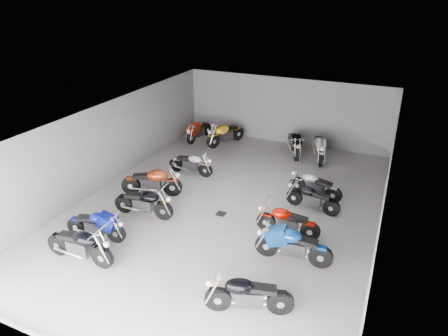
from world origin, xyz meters
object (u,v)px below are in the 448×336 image
Objects in this scene: motorcycle_left_b at (96,225)px; motorcycle_right_e at (312,198)px; drain_grate at (221,214)px; motorcycle_right_c at (292,245)px; motorcycle_right_f at (315,185)px; motorcycle_back_a at (199,130)px; motorcycle_left_a at (80,245)px; motorcycle_back_d at (294,143)px; motorcycle_left_c at (144,202)px; motorcycle_right_d at (287,221)px; motorcycle_right_a at (248,295)px; motorcycle_left_f at (191,164)px; motorcycle_back_b at (225,134)px; motorcycle_left_d at (152,182)px; motorcycle_back_e at (319,147)px.

motorcycle_right_e is at bearing 120.69° from motorcycle_left_b.
motorcycle_right_c is (2.89, -1.48, 0.53)m from drain_grate.
motorcycle_right_f is 0.97× the size of motorcycle_back_a.
motorcycle_left_a reaches higher than drain_grate.
motorcycle_left_c is at bearing 41.69° from motorcycle_back_d.
motorcycle_right_d is 1.01× the size of motorcycle_right_f.
motorcycle_right_f is (5.19, 6.44, -0.05)m from motorcycle_left_a.
motorcycle_right_f is at bearing 126.83° from motorcycle_left_b.
motorcycle_right_d is at bearing 18.26° from motorcycle_right_c.
motorcycle_back_d is (-1.77, 3.67, 0.05)m from motorcycle_right_f.
motorcycle_right_a is 3.53m from motorcycle_right_d.
motorcycle_left_f is 0.92× the size of motorcycle_back_b.
motorcycle_right_e is (0.31, 5.37, -0.05)m from motorcycle_right_a.
motorcycle_back_d is (3.17, 7.34, 0.02)m from motorcycle_left_c.
motorcycle_left_d is at bearing 32.85° from motorcycle_back_d.
motorcycle_left_a is 5.97m from motorcycle_right_c.
motorcycle_right_c is at bearing -168.64° from motorcycle_right_e.
motorcycle_back_e is (2.04, 6.08, 0.57)m from drain_grate.
motorcycle_right_c is at bearing 137.18° from motorcycle_back_a.
motorcycle_right_e is 8.12m from motorcycle_back_a.
motorcycle_right_a is at bearing 127.90° from motorcycle_back_a.
motorcycle_right_a is (5.00, 0.12, -0.02)m from motorcycle_left_a.
motorcycle_left_c is (-2.31, -1.17, 0.51)m from drain_grate.
motorcycle_right_c is 1.09× the size of motorcycle_right_d.
motorcycle_back_d is (-2.02, 7.65, 0.01)m from motorcycle_right_c.
motorcycle_left_b is at bearing -135.15° from drain_grate.
motorcycle_left_c is at bearing -153.22° from drain_grate.
motorcycle_left_f is at bearing 89.96° from motorcycle_right_e.
motorcycle_right_d reaches higher than motorcycle_right_f.
motorcycle_back_b reaches higher than motorcycle_left_a.
motorcycle_back_a is (-6.39, 6.33, 0.01)m from motorcycle_right_d.
motorcycle_left_c is 7.19m from motorcycle_back_b.
motorcycle_back_d is (3.75, 9.04, 0.06)m from motorcycle_left_b.
motorcycle_right_a reaches higher than motorcycle_right_e.
motorcycle_left_b is 0.91× the size of motorcycle_right_c.
motorcycle_right_d is 2.80m from motorcycle_right_f.
drain_grate is at bearing 58.57° from motorcycle_right_c.
motorcycle_left_c is 0.98× the size of motorcycle_left_d.
motorcycle_back_d reaches higher than motorcycle_back_a.
motorcycle_back_d reaches higher than motorcycle_left_f.
motorcycle_back_b is 4.56m from motorcycle_back_e.
motorcycle_back_a is at bearing 171.44° from motorcycle_left_d.
motorcycle_right_a is at bearing 33.68° from motorcycle_left_d.
motorcycle_left_d is 1.06× the size of motorcycle_right_a.
motorcycle_right_f is 6.24m from motorcycle_back_b.
motorcycle_back_b is at bearing 58.66° from motorcycle_right_e.
motorcycle_left_f is 6.57m from motorcycle_right_c.
motorcycle_right_e is 0.91× the size of motorcycle_back_b.
drain_grate is at bearing 66.52° from motorcycle_left_d.
motorcycle_right_c is 7.92m from motorcycle_back_d.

